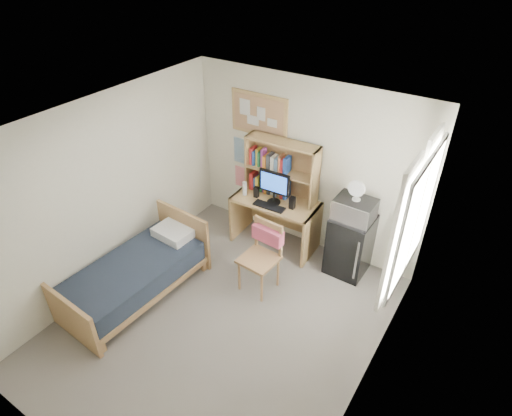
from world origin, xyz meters
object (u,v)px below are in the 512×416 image
Objects in this scene: bed at (135,279)px; desk at (275,222)px; desk_chair at (259,259)px; monitor at (274,188)px; microwave at (355,209)px; bulletin_board at (259,115)px; desk_fan at (358,191)px; mini_fridge at (350,244)px; speaker_right at (292,203)px; speaker_left at (256,192)px.

desk is at bearing 66.25° from bed.
desk_chair is 0.55× the size of bed.
desk_chair is 1.69m from bed.
monitor reaches higher than microwave.
bulletin_board is at bearing 170.94° from microwave.
desk is 2.46× the size of microwave.
bulletin_board is 3.39× the size of desk_fan.
mini_fridge is 1.00m from speaker_right.
desk_chair is at bearing -57.19° from bulletin_board.
speaker_left is 0.60× the size of desk_fan.
desk_fan is (-0.00, -0.02, 0.90)m from mini_fridge.
microwave reaches higher than speaker_left.
desk_fan is at bearing -90.00° from mini_fridge.
speaker_right is at bearing 59.06° from bed.
monitor is at bearing -36.98° from bulletin_board.
desk is at bearing 168.69° from speaker_right.
desk_chair is (0.83, -1.29, -1.41)m from bulletin_board.
speaker_right reaches higher than mini_fridge.
speaker_right is 0.92m from microwave.
mini_fridge is (1.20, 0.05, 0.06)m from desk.
bed is at bearing -120.14° from monitor.
mini_fridge is 3.30× the size of desk_fan.
bulletin_board is at bearing 115.70° from speaker_left.
bulletin_board reaches higher than desk_fan.
mini_fridge is at bearing 45.83° from bed.
bulletin_board is 1.93m from microwave.
desk is 1.37m from microwave.
monitor is at bearing -174.97° from desk_fan.
bulletin_board is 1.03× the size of mini_fridge.
microwave reaches higher than speaker_right.
mini_fridge is at bearing 4.02° from speaker_right.
desk reaches higher than bed.
desk_chair is 0.99m from speaker_right.
monitor is 0.34m from speaker_right.
bulletin_board is 1.63m from desk.
desk is at bearing 112.35° from desk_chair.
monitor reaches higher than speaker_left.
desk_chair is 2.02× the size of monitor.
speaker_right is 0.36× the size of microwave.
speaker_left is at bearing 72.83° from bed.
bulletin_board is 0.50× the size of bed.
speaker_left reaches higher than desk.
mini_fridge is at bearing 90.00° from microwave.
desk_fan reaches higher than bed.
mini_fridge is 1.76× the size of microwave.
monitor is at bearing -174.97° from microwave.
desk_chair is 1.34m from mini_fridge.
speaker_left reaches higher than bed.
speaker_left is (-0.62, 0.89, 0.37)m from desk_chair.
speaker_right is (0.60, 0.02, 0.01)m from speaker_left.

